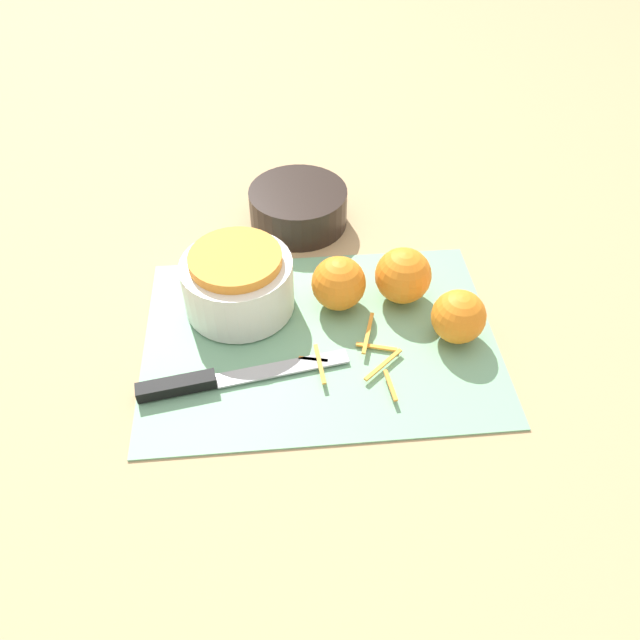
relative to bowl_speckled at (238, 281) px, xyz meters
The scene contains 9 objects.
ground_plane 0.13m from the bowl_speckled, 33.74° to the right, with size 4.00×4.00×0.00m, color tan.
cutting_board 0.13m from the bowl_speckled, 33.74° to the right, with size 0.46×0.33×0.01m.
bowl_speckled is the anchor object (origin of this frame).
bowl_dark 0.21m from the bowl_speckled, 64.04° to the left, with size 0.15×0.15×0.06m.
knife 0.15m from the bowl_speckled, 107.17° to the right, with size 0.26×0.06×0.02m.
orange_left 0.22m from the bowl_speckled, ahead, with size 0.08×0.08×0.08m.
orange_right 0.13m from the bowl_speckled, ahead, with size 0.07×0.07×0.07m.
orange_back 0.29m from the bowl_speckled, 16.68° to the right, with size 0.07×0.07×0.07m.
peel_pile 0.19m from the bowl_speckled, 37.17° to the right, with size 0.13×0.15×0.01m.
Camera 1 is at (-0.05, -0.55, 0.60)m, focal length 35.00 mm.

